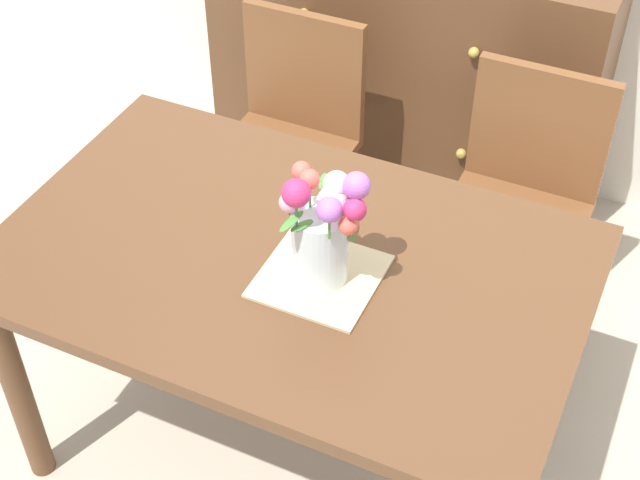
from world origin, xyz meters
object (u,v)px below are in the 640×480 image
(flower_vase, at_px, (324,227))
(chair_left, at_px, (291,130))
(chair_right, at_px, (522,194))
(dining_table, at_px, (290,287))
(dresser, at_px, (407,71))

(flower_vase, bearing_deg, chair_left, 121.14)
(chair_left, height_order, flower_vase, flower_vase)
(chair_right, bearing_deg, dining_table, 63.64)
(chair_right, height_order, flower_vase, flower_vase)
(dining_table, relative_size, chair_right, 1.60)
(dining_table, distance_m, flower_vase, 0.29)
(dining_table, bearing_deg, dresser, 97.94)
(chair_left, height_order, dresser, dresser)
(chair_left, relative_size, chair_right, 1.00)
(dresser, xyz_separation_m, flower_vase, (0.29, -1.36, 0.44))
(dresser, relative_size, flower_vase, 4.38)
(dining_table, height_order, chair_right, chair_right)
(dining_table, relative_size, chair_left, 1.60)
(dresser, bearing_deg, chair_left, -111.38)
(chair_left, xyz_separation_m, flower_vase, (0.50, -0.83, 0.42))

